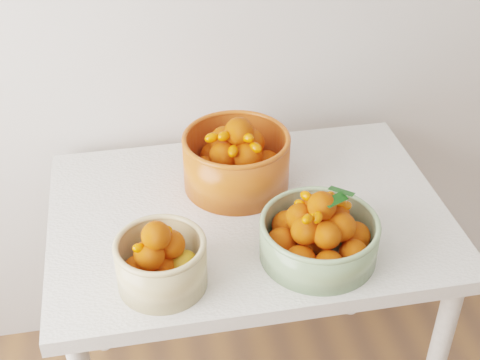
# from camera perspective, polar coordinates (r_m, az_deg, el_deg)

# --- Properties ---
(table) EXTENTS (1.00, 0.70, 0.75)m
(table) POSITION_cam_1_polar(r_m,az_deg,el_deg) (1.76, 0.71, -5.06)
(table) COLOR silver
(table) RESTS_ON ground
(bowl_cream) EXTENTS (0.24, 0.24, 0.17)m
(bowl_cream) POSITION_cam_1_polar(r_m,az_deg,el_deg) (1.47, -6.79, -6.87)
(bowl_cream) COLOR tan
(bowl_cream) RESTS_ON table
(bowl_green) EXTENTS (0.30, 0.30, 0.18)m
(bowl_green) POSITION_cam_1_polar(r_m,az_deg,el_deg) (1.54, 6.73, -4.66)
(bowl_green) COLOR gray
(bowl_green) RESTS_ON table
(bowl_orange) EXTENTS (0.31, 0.31, 0.20)m
(bowl_orange) POSITION_cam_1_polar(r_m,az_deg,el_deg) (1.74, -0.32, 1.76)
(bowl_orange) COLOR #C64617
(bowl_orange) RESTS_ON table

